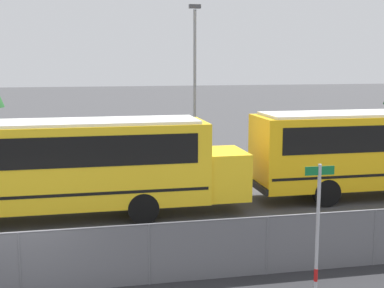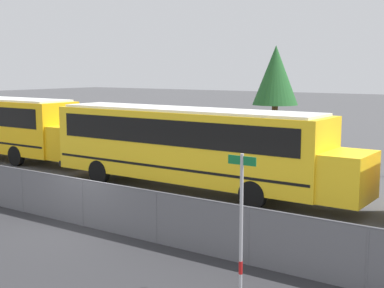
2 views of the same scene
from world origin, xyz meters
TOP-DOWN VIEW (x-y plane):
  - fence at (-0.00, -0.00)m, footprint 84.61×0.07m
  - school_bus_2 at (-0.06, 6.06)m, footprint 13.93×2.50m
  - street_sign at (6.69, -1.53)m, footprint 0.70×0.09m
  - light_pole at (7.40, 14.98)m, footprint 0.60×0.24m

SIDE VIEW (x-z plane):
  - fence at x=0.00m, z-range 0.02..1.57m
  - street_sign at x=6.69m, z-range 0.09..3.25m
  - school_bus_2 at x=-0.06m, z-range 0.32..3.74m
  - light_pole at x=7.40m, z-range 0.39..8.64m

